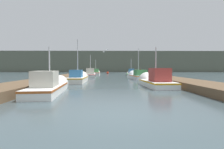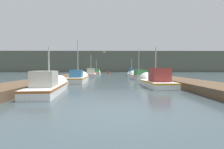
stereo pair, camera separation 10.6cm
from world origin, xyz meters
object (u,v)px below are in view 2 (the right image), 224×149
at_px(fishing_boat_0, 50,86).
at_px(seagull_1, 104,52).
at_px(fishing_boat_1, 155,81).
at_px(fishing_boat_3, 138,76).
at_px(channel_buoy, 108,73).
at_px(seagull_lead, 107,50).
at_px(mooring_piling_2, 131,72).
at_px(fishing_boat_5, 132,74).
at_px(mooring_piling_0, 141,73).
at_px(fishing_boat_4, 91,74).
at_px(mooring_piling_1, 168,79).
at_px(fishing_boat_6, 96,73).
at_px(fishing_boat_2, 79,78).

distance_m(fishing_boat_0, seagull_1, 13.38).
height_order(fishing_boat_1, fishing_boat_3, fishing_boat_3).
bearing_deg(channel_buoy, seagull_lead, -89.67).
bearing_deg(mooring_piling_2, fishing_boat_1, -92.78).
bearing_deg(fishing_boat_5, mooring_piling_0, -76.67).
height_order(fishing_boat_5, mooring_piling_0, fishing_boat_5).
relative_size(fishing_boat_5, mooring_piling_0, 3.93).
bearing_deg(mooring_piling_2, fishing_boat_4, -122.45).
relative_size(fishing_boat_3, channel_buoy, 5.09).
xyz_separation_m(mooring_piling_1, seagull_1, (-5.74, 8.22, 3.06)).
bearing_deg(seagull_lead, fishing_boat_3, 38.82).
height_order(fishing_boat_3, mooring_piling_2, fishing_boat_3).
relative_size(fishing_boat_5, mooring_piling_1, 5.63).
bearing_deg(fishing_boat_6, fishing_boat_1, -75.97).
xyz_separation_m(fishing_boat_2, mooring_piling_1, (8.25, -3.44, 0.12)).
relative_size(fishing_boat_1, fishing_boat_5, 0.99).
bearing_deg(fishing_boat_1, fishing_boat_6, 102.80).
relative_size(fishing_boat_6, seagull_lead, 11.78).
bearing_deg(fishing_boat_4, mooring_piling_0, -14.91).
bearing_deg(fishing_boat_1, mooring_piling_0, 82.31).
distance_m(fishing_boat_6, seagull_lead, 14.36).
height_order(mooring_piling_2, seagull_lead, seagull_lead).
height_order(fishing_boat_5, seagull_lead, seagull_lead).
height_order(fishing_boat_2, channel_buoy, fishing_boat_2).
height_order(fishing_boat_0, fishing_boat_1, fishing_boat_1).
height_order(fishing_boat_1, fishing_boat_4, fishing_boat_4).
bearing_deg(mooring_piling_1, fishing_boat_2, 157.37).
height_order(fishing_boat_2, fishing_boat_5, fishing_boat_2).
distance_m(fishing_boat_2, seagull_1, 6.27).
xyz_separation_m(fishing_boat_3, mooring_piling_0, (1.09, 3.97, 0.33)).
distance_m(fishing_boat_3, fishing_boat_6, 16.24).
bearing_deg(fishing_boat_2, mooring_piling_2, 69.14).
relative_size(fishing_boat_1, seagull_lead, 10.63).
distance_m(mooring_piling_0, channel_buoy, 18.69).
xyz_separation_m(fishing_boat_6, mooring_piling_1, (7.99, -23.21, 0.10)).
distance_m(fishing_boat_1, seagull_1, 10.74).
bearing_deg(channel_buoy, seagull_1, -90.63).
bearing_deg(seagull_1, mooring_piling_1, -160.51).
distance_m(fishing_boat_3, channel_buoy, 22.28).
distance_m(fishing_boat_4, fishing_boat_6, 9.41).
relative_size(fishing_boat_6, mooring_piling_1, 6.16).
bearing_deg(fishing_boat_2, fishing_boat_1, -34.74).
distance_m(fishing_boat_0, fishing_boat_5, 23.54).
xyz_separation_m(fishing_boat_5, fishing_boat_6, (-7.04, 5.38, 0.04)).
bearing_deg(fishing_boat_5, fishing_boat_4, -145.74).
xyz_separation_m(fishing_boat_1, seagull_1, (-4.33, 9.31, 3.15)).
relative_size(fishing_boat_5, fishing_boat_6, 0.92).
height_order(fishing_boat_0, mooring_piling_0, fishing_boat_0).
bearing_deg(fishing_boat_4, channel_buoy, 75.99).
relative_size(fishing_boat_4, mooring_piling_1, 6.44).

